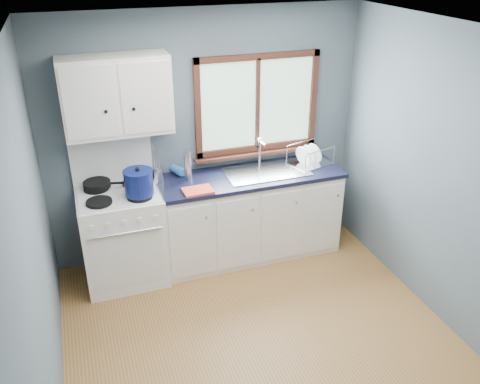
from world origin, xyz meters
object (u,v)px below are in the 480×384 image
object	(u,v)px
stockpot	(139,182)
dish_rack	(309,159)
thermos	(188,165)
gas_range	(123,234)
sink	(266,177)
base_cabinets	(249,219)
utensil_crock	(158,174)
skillet	(97,184)

from	to	relation	value
stockpot	dish_rack	world-z (taller)	stockpot
thermos	dish_rack	distance (m)	1.29
thermos	gas_range	bearing A→B (deg)	-172.08
sink	dish_rack	world-z (taller)	sink
gas_range	base_cabinets	distance (m)	1.31
base_cabinets	stockpot	xyz separation A→B (m)	(-1.12, -0.16, 0.67)
dish_rack	utensil_crock	bearing A→B (deg)	160.20
utensil_crock	dish_rack	world-z (taller)	utensil_crock
sink	thermos	distance (m)	0.82
gas_range	stockpot	bearing A→B (deg)	-37.91
stockpot	dish_rack	size ratio (longest dim) A/B	0.72
sink	utensil_crock	xyz separation A→B (m)	(-1.08, 0.14, 0.14)
base_cabinets	dish_rack	world-z (taller)	dish_rack
gas_range	sink	distance (m)	1.53
sink	base_cabinets	bearing A→B (deg)	179.87
base_cabinets	skillet	world-z (taller)	skillet
base_cabinets	thermos	size ratio (longest dim) A/B	5.94
utensil_crock	dish_rack	xyz separation A→B (m)	(1.58, -0.09, -0.02)
stockpot	thermos	size ratio (longest dim) A/B	1.12
thermos	base_cabinets	bearing A→B (deg)	-7.27
sink	thermos	xyz separation A→B (m)	(-0.79, 0.08, 0.22)
dish_rack	stockpot	bearing A→B (deg)	170.06
thermos	sink	bearing A→B (deg)	-5.65
sink	thermos	size ratio (longest dim) A/B	2.70
base_cabinets	stockpot	bearing A→B (deg)	-171.77
stockpot	utensil_crock	world-z (taller)	utensil_crock
sink	utensil_crock	bearing A→B (deg)	172.80
gas_range	thermos	bearing A→B (deg)	7.92
gas_range	stockpot	size ratio (longest dim) A/B	3.90
base_cabinets	utensil_crock	distance (m)	1.08
utensil_crock	base_cabinets	bearing A→B (deg)	-8.59
base_cabinets	sink	bearing A→B (deg)	-0.13
utensil_crock	thermos	size ratio (longest dim) A/B	1.22
sink	dish_rack	distance (m)	0.51
utensil_crock	sink	bearing A→B (deg)	-7.20
gas_range	sink	xyz separation A→B (m)	(1.49, 0.02, 0.37)
base_cabinets	sink	world-z (taller)	sink
thermos	skillet	bearing A→B (deg)	176.90
base_cabinets	dish_rack	bearing A→B (deg)	3.75
dish_rack	skillet	bearing A→B (deg)	161.39
gas_range	sink	bearing A→B (deg)	0.71
gas_range	utensil_crock	xyz separation A→B (m)	(0.41, 0.15, 0.50)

